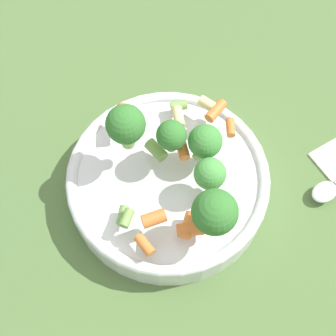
% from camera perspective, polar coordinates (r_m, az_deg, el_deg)
% --- Properties ---
extents(ground_plane, '(3.00, 3.00, 0.00)m').
position_cam_1_polar(ground_plane, '(0.60, 0.00, -2.68)').
color(ground_plane, '#4C6B38').
extents(bowl, '(0.24, 0.24, 0.05)m').
position_cam_1_polar(bowl, '(0.57, 0.00, -1.62)').
color(bowl, silver).
rests_on(bowl, ground_plane).
extents(pasta_salad, '(0.17, 0.20, 0.09)m').
position_cam_1_polar(pasta_salad, '(0.51, 1.73, 0.86)').
color(pasta_salad, '#8CB766').
rests_on(pasta_salad, bowl).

